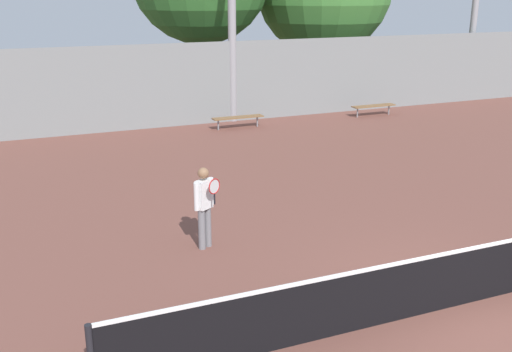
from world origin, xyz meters
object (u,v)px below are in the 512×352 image
Objects in this scene: tennis_player at (204,203)px; bench_courtside_far at (374,106)px; tennis_net at (466,276)px; bench_courtside_near at (238,118)px.

tennis_player is 0.89× the size of bench_courtside_far.
tennis_net is 6.37× the size of bench_courtside_far.
bench_courtside_far is at bearing 0.00° from bench_courtside_near.
tennis_net reaches higher than bench_courtside_far.
bench_courtside_far is (7.19, 13.60, -0.12)m from tennis_net.
tennis_player is at bearing -114.58° from bench_courtside_near.
tennis_player is (-3.22, 3.81, 0.43)m from tennis_net.
bench_courtside_far is at bearing 62.12° from tennis_net.
tennis_net is at bearing -79.12° from tennis_player.
tennis_player is 14.31m from bench_courtside_far.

